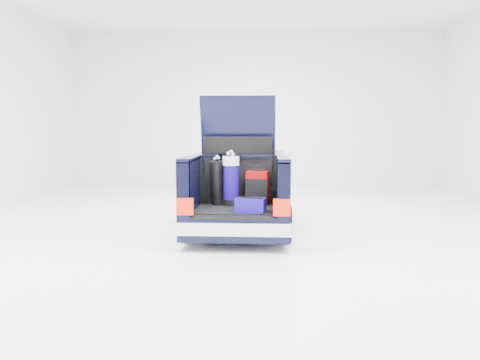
# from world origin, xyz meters

# --- Properties ---
(ground) EXTENTS (14.00, 14.00, 0.00)m
(ground) POSITION_xyz_m (0.00, 0.00, 0.00)
(ground) COLOR white
(ground) RESTS_ON ground
(car) EXTENTS (1.87, 4.65, 2.47)m
(car) POSITION_xyz_m (-0.00, 0.11, 0.67)
(car) COLOR black
(car) RESTS_ON ground
(red_suitcase) EXTENTS (0.40, 0.30, 0.61)m
(red_suitcase) POSITION_xyz_m (0.34, -1.09, 0.89)
(red_suitcase) COLOR #7D0405
(red_suitcase) RESTS_ON car
(black_golf_bag) EXTENTS (0.32, 0.37, 0.85)m
(black_golf_bag) POSITION_xyz_m (-0.35, -1.18, 0.98)
(black_golf_bag) COLOR black
(black_golf_bag) RESTS_ON car
(blue_golf_bag) EXTENTS (0.33, 0.33, 0.95)m
(blue_golf_bag) POSITION_xyz_m (-0.11, -1.22, 1.03)
(blue_golf_bag) COLOR black
(blue_golf_bag) RESTS_ON car
(blue_duffel) EXTENTS (0.50, 0.36, 0.24)m
(blue_duffel) POSITION_xyz_m (0.25, -1.90, 0.71)
(blue_duffel) COLOR #110462
(blue_duffel) RESTS_ON car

